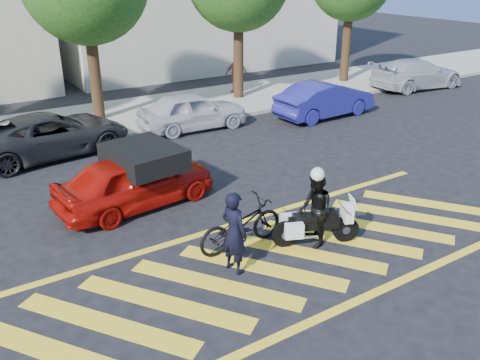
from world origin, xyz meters
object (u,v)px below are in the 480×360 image
parked_right (325,99)px  parked_far_right (417,74)px  officer_bike (234,232)px  red_convertible (136,181)px  police_motorcycle (314,225)px  bicycle (241,225)px  parked_mid_right (193,111)px  officer_moto (315,210)px  parked_mid_left (51,134)px

parked_right → parked_far_right: parked_far_right is taller
officer_bike → red_convertible: 3.94m
police_motorcycle → parked_far_right: bearing=55.6°
police_motorcycle → red_convertible: 4.74m
bicycle → parked_mid_right: 8.85m
officer_moto → red_convertible: 4.73m
officer_bike → parked_far_right: officer_bike is taller
parked_far_right → officer_moto: bearing=127.8°
officer_bike → officer_moto: 2.05m
officer_bike → bicycle: 0.99m
police_motorcycle → parked_far_right: 16.89m
police_motorcycle → officer_moto: (-0.02, -0.01, 0.37)m
police_motorcycle → parked_mid_left: bearing=134.1°
red_convertible → parked_mid_left: size_ratio=0.83×
officer_moto → parked_mid_right: officer_moto is taller
parked_mid_left → parked_far_right: bearing=-96.7°
parked_far_right → parked_mid_left: bearing=95.5°
parked_mid_left → parked_right: (10.46, -1.40, 0.02)m
officer_bike → parked_right: size_ratio=0.40×
parked_far_right → officer_bike: bearing=124.2°
officer_bike → red_convertible: size_ratio=0.42×
police_motorcycle → parked_right: parked_right is taller
parked_mid_left → parked_mid_right: size_ratio=1.21×
officer_moto → red_convertible: size_ratio=0.41×
officer_bike → parked_mid_left: (-1.37, 8.97, -0.18)m
officer_bike → parked_mid_right: bearing=-35.6°
officer_bike → officer_moto: size_ratio=1.03×
officer_moto → parked_mid_left: size_ratio=0.34×
officer_moto → parked_right: size_ratio=0.39×
parked_mid_left → parked_mid_right: (5.15, 0.00, 0.01)m
bicycle → parked_mid_left: size_ratio=0.42×
red_convertible → parked_mid_right: (4.30, 5.06, -0.00)m
parked_mid_left → parked_mid_right: bearing=-96.7°
parked_mid_right → parked_far_right: 12.56m
officer_bike → officer_moto: bearing=-104.8°
bicycle → parked_mid_right: size_ratio=0.51×
police_motorcycle → officer_moto: size_ratio=1.11×
parked_far_right → red_convertible: bearing=112.2°
parked_right → parked_far_right: 7.39m
bicycle → parked_right: (8.47, 6.86, 0.16)m
parked_far_right → parked_right: bearing=106.3°
parked_mid_right → parked_far_right: bearing=-87.0°
officer_moto → parked_mid_left: (-3.41, 9.04, -0.16)m
parked_mid_right → police_motorcycle: bearing=172.3°
police_motorcycle → parked_mid_right: parked_mid_right is taller
red_convertible → parked_far_right: bearing=-80.5°
parked_far_right → bicycle: bearing=123.2°
red_convertible → parked_mid_left: red_convertible is taller
officer_bike → red_convertible: bearing=-5.1°
officer_moto → parked_far_right: 16.91m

